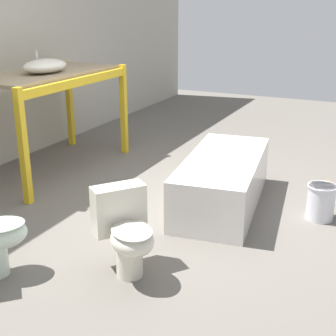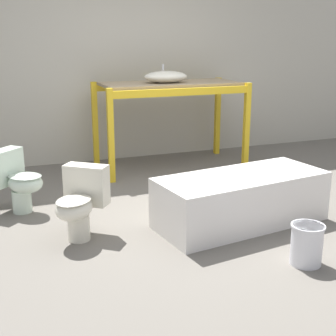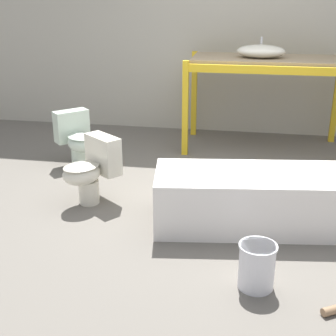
{
  "view_description": "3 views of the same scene",
  "coord_description": "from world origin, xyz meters",
  "px_view_note": "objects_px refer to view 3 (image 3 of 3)",
  "views": [
    {
      "loc": [
        -3.72,
        -1.88,
        1.85
      ],
      "look_at": [
        -0.67,
        -0.42,
        0.66
      ],
      "focal_mm": 50.0,
      "sensor_mm": 36.0,
      "label": 1
    },
    {
      "loc": [
        -1.83,
        -4.16,
        1.7
      ],
      "look_at": [
        -0.43,
        -0.5,
        0.61
      ],
      "focal_mm": 50.0,
      "sensor_mm": 36.0,
      "label": 2
    },
    {
      "loc": [
        0.24,
        -4.21,
        1.91
      ],
      "look_at": [
        -0.42,
        -0.5,
        0.46
      ],
      "focal_mm": 50.0,
      "sensor_mm": 36.0,
      "label": 3
    }
  ],
  "objects_px": {
    "bathtub_main": "(250,195)",
    "bucket_white": "(257,265)",
    "sink_basin": "(261,51)",
    "toilet_far": "(77,138)",
    "toilet_near": "(92,168)"
  },
  "relations": [
    {
      "from": "bathtub_main",
      "to": "toilet_far",
      "type": "relative_size",
      "value": 2.69
    },
    {
      "from": "toilet_near",
      "to": "bucket_white",
      "type": "xyz_separation_m",
      "value": [
        1.53,
        -1.12,
        -0.17
      ]
    },
    {
      "from": "sink_basin",
      "to": "toilet_far",
      "type": "distance_m",
      "value": 2.38
    },
    {
      "from": "sink_basin",
      "to": "toilet_far",
      "type": "xyz_separation_m",
      "value": [
        -1.97,
        -1.0,
        -0.87
      ]
    },
    {
      "from": "sink_basin",
      "to": "toilet_near",
      "type": "bearing_deg",
      "value": -128.74
    },
    {
      "from": "sink_basin",
      "to": "bucket_white",
      "type": "distance_m",
      "value": 3.17
    },
    {
      "from": "sink_basin",
      "to": "toilet_far",
      "type": "relative_size",
      "value": 0.91
    },
    {
      "from": "sink_basin",
      "to": "toilet_near",
      "type": "relative_size",
      "value": 0.91
    },
    {
      "from": "toilet_far",
      "to": "bucket_white",
      "type": "height_order",
      "value": "toilet_far"
    },
    {
      "from": "sink_basin",
      "to": "bucket_white",
      "type": "xyz_separation_m",
      "value": [
        0.03,
        -3.0,
        -1.04
      ]
    },
    {
      "from": "bathtub_main",
      "to": "bucket_white",
      "type": "distance_m",
      "value": 0.92
    },
    {
      "from": "bathtub_main",
      "to": "toilet_near",
      "type": "distance_m",
      "value": 1.49
    },
    {
      "from": "toilet_near",
      "to": "toilet_far",
      "type": "xyz_separation_m",
      "value": [
        -0.47,
        0.88,
        0.0
      ]
    },
    {
      "from": "sink_basin",
      "to": "bucket_white",
      "type": "bearing_deg",
      "value": -89.52
    },
    {
      "from": "sink_basin",
      "to": "bathtub_main",
      "type": "bearing_deg",
      "value": -90.98
    }
  ]
}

